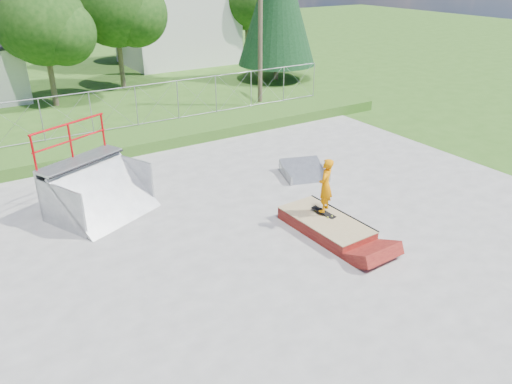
{
  "coord_description": "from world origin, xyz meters",
  "views": [
    {
      "loc": [
        -7.09,
        -10.66,
        7.29
      ],
      "look_at": [
        0.0,
        0.55,
        1.1
      ],
      "focal_mm": 35.0,
      "sensor_mm": 36.0,
      "label": 1
    }
  ],
  "objects_px": {
    "grind_box": "(325,225)",
    "skater": "(325,188)",
    "quarter_pipe": "(99,173)",
    "flat_bank_ramp": "(304,171)"
  },
  "relations": [
    {
      "from": "grind_box",
      "to": "quarter_pipe",
      "type": "relative_size",
      "value": 1.05
    },
    {
      "from": "quarter_pipe",
      "to": "flat_bank_ramp",
      "type": "xyz_separation_m",
      "value": [
        7.15,
        -0.97,
        -1.17
      ]
    },
    {
      "from": "grind_box",
      "to": "skater",
      "type": "height_order",
      "value": "skater"
    },
    {
      "from": "grind_box",
      "to": "flat_bank_ramp",
      "type": "distance_m",
      "value": 4.11
    },
    {
      "from": "grind_box",
      "to": "flat_bank_ramp",
      "type": "relative_size",
      "value": 1.83
    },
    {
      "from": "grind_box",
      "to": "skater",
      "type": "relative_size",
      "value": 1.8
    },
    {
      "from": "grind_box",
      "to": "skater",
      "type": "bearing_deg",
      "value": 60.83
    },
    {
      "from": "quarter_pipe",
      "to": "skater",
      "type": "relative_size",
      "value": 1.72
    },
    {
      "from": "grind_box",
      "to": "flat_bank_ramp",
      "type": "bearing_deg",
      "value": 58.98
    },
    {
      "from": "flat_bank_ramp",
      "to": "skater",
      "type": "xyz_separation_m",
      "value": [
        -1.83,
        -3.34,
        1.05
      ]
    }
  ]
}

